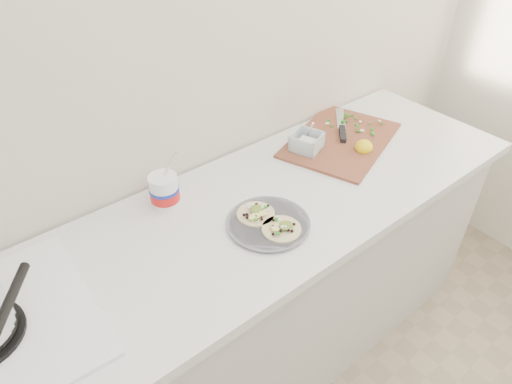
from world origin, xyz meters
TOP-DOWN VIEW (x-y plane):
  - counter at (0.00, 1.43)m, footprint 2.44×0.66m
  - taco_plate at (0.13, 1.33)m, footprint 0.27×0.27m
  - tub at (-0.07, 1.62)m, footprint 0.10×0.10m
  - cutboard at (0.68, 1.54)m, footprint 0.59×0.50m

SIDE VIEW (x-z plane):
  - counter at x=0.00m, z-range 0.00..0.90m
  - taco_plate at x=0.13m, z-range 0.90..0.94m
  - cutboard at x=0.68m, z-range 0.88..0.96m
  - tub at x=-0.07m, z-range 0.86..1.08m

